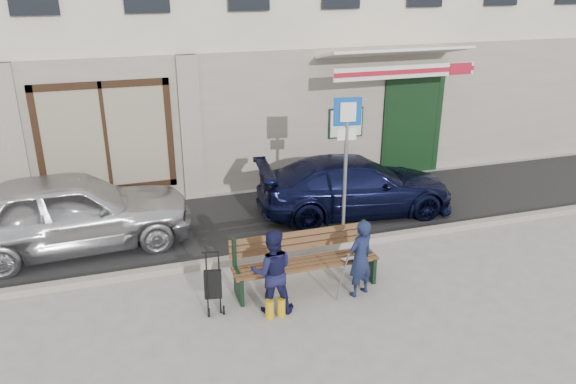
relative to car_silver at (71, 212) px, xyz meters
name	(u,v)px	position (x,y,z in m)	size (l,w,h in m)	color
ground	(329,295)	(3.93, -2.98, -0.74)	(80.00, 80.00, 0.00)	#9E9991
asphalt_lane	(275,219)	(3.93, 0.12, -0.73)	(60.00, 3.20, 0.01)	#282828
curb	(299,250)	(3.93, -1.48, -0.68)	(60.00, 0.18, 0.12)	#9E9384
car_silver	(71,212)	(0.00, 0.00, 0.00)	(1.74, 4.34, 1.48)	silver
car_navy	(355,186)	(5.67, -0.04, -0.13)	(1.70, 4.18, 1.21)	black
parking_sign	(346,147)	(4.93, -1.15, 1.13)	(0.51, 0.11, 2.77)	gray
bench	(303,263)	(3.60, -2.63, -0.28)	(2.40, 1.17, 0.98)	brown
man	(360,258)	(4.40, -3.09, -0.09)	(0.47, 0.31, 1.29)	#151D3A
woman	(272,271)	(2.95, -3.11, -0.06)	(0.65, 0.51, 1.35)	#15163A
stroller	(213,286)	(2.10, -2.81, -0.33)	(0.31, 0.41, 0.93)	black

